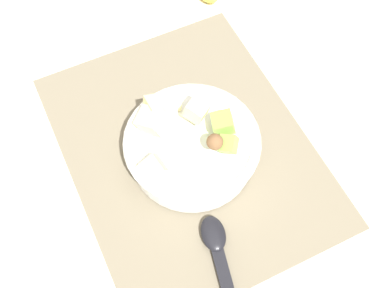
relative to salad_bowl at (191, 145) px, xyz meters
name	(u,v)px	position (x,y,z in m)	size (l,w,h in m)	color
ground_plane	(188,149)	(0.02, 0.00, -0.04)	(2.40, 2.40, 0.00)	silver
placemat	(188,148)	(0.02, 0.00, -0.04)	(0.48, 0.37, 0.01)	#756B56
salad_bowl	(191,145)	(0.00, 0.00, 0.00)	(0.21, 0.21, 0.10)	white
serving_spoon	(220,259)	(-0.17, 0.04, -0.03)	(0.20, 0.07, 0.01)	black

